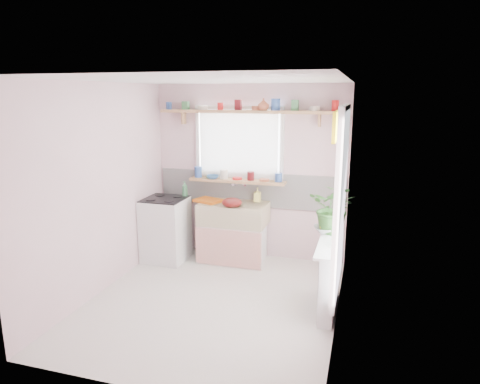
% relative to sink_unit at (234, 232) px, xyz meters
% --- Properties ---
extents(room, '(3.20, 3.20, 3.20)m').
position_rel_sink_unit_xyz_m(room, '(0.81, -0.43, 0.94)').
color(room, silver).
rests_on(room, ground).
extents(sink_unit, '(0.95, 0.65, 1.11)m').
position_rel_sink_unit_xyz_m(sink_unit, '(0.00, 0.00, 0.00)').
color(sink_unit, white).
rests_on(sink_unit, ground).
extents(cooker, '(0.58, 0.58, 0.93)m').
position_rel_sink_unit_xyz_m(cooker, '(-0.95, -0.24, 0.03)').
color(cooker, white).
rests_on(cooker, ground).
extents(radiator_ledge, '(0.22, 0.95, 0.78)m').
position_rel_sink_unit_xyz_m(radiator_ledge, '(1.45, -1.09, -0.03)').
color(radiator_ledge, white).
rests_on(radiator_ledge, ground).
extents(windowsill, '(1.40, 0.22, 0.04)m').
position_rel_sink_unit_xyz_m(windowsill, '(-0.00, 0.19, 0.71)').
color(windowsill, tan).
rests_on(windowsill, room).
extents(pine_shelf, '(2.52, 0.24, 0.04)m').
position_rel_sink_unit_xyz_m(pine_shelf, '(0.15, 0.18, 1.69)').
color(pine_shelf, tan).
rests_on(pine_shelf, room).
extents(shelf_crockery, '(2.47, 0.11, 0.12)m').
position_rel_sink_unit_xyz_m(shelf_crockery, '(0.13, 0.18, 1.76)').
color(shelf_crockery, '#3359A5').
rests_on(shelf_crockery, pine_shelf).
extents(sill_crockery, '(1.35, 0.11, 0.12)m').
position_rel_sink_unit_xyz_m(sill_crockery, '(-0.02, 0.19, 0.78)').
color(sill_crockery, '#3359A5').
rests_on(sill_crockery, windowsill).
extents(dish_tray, '(0.44, 0.38, 0.04)m').
position_rel_sink_unit_xyz_m(dish_tray, '(-0.38, -0.01, 0.44)').
color(dish_tray, orange).
rests_on(dish_tray, sink_unit).
extents(colander, '(0.34, 0.34, 0.13)m').
position_rel_sink_unit_xyz_m(colander, '(0.04, -0.19, 0.48)').
color(colander, '#5C110F').
rests_on(colander, sink_unit).
extents(jade_plant, '(0.62, 0.57, 0.59)m').
position_rel_sink_unit_xyz_m(jade_plant, '(1.43, -0.69, 0.64)').
color(jade_plant, '#326327').
rests_on(jade_plant, radiator_ledge).
extents(fruit_bowl, '(0.35, 0.35, 0.07)m').
position_rel_sink_unit_xyz_m(fruit_bowl, '(1.36, -0.71, 0.38)').
color(fruit_bowl, silver).
rests_on(fruit_bowl, radiator_ledge).
extents(herb_pot, '(0.13, 0.11, 0.22)m').
position_rel_sink_unit_xyz_m(herb_pot, '(1.48, -1.11, 0.45)').
color(herb_pot, '#2A6528').
rests_on(herb_pot, radiator_ledge).
extents(soap_bottle_sink, '(0.10, 0.10, 0.20)m').
position_rel_sink_unit_xyz_m(soap_bottle_sink, '(0.29, 0.21, 0.52)').
color(soap_bottle_sink, '#F7F06E').
rests_on(soap_bottle_sink, sink_unit).
extents(sill_cup, '(0.14, 0.14, 0.10)m').
position_rel_sink_unit_xyz_m(sill_cup, '(-0.56, 0.25, 0.78)').
color(sill_cup, beige).
rests_on(sill_cup, windowsill).
extents(sill_bowl, '(0.22, 0.22, 0.05)m').
position_rel_sink_unit_xyz_m(sill_bowl, '(-0.35, 0.13, 0.75)').
color(sill_bowl, '#376FB3').
rests_on(sill_bowl, windowsill).
extents(shelf_vase, '(0.20, 0.20, 0.16)m').
position_rel_sink_unit_xyz_m(shelf_vase, '(0.39, 0.12, 1.79)').
color(shelf_vase, '#97492E').
rests_on(shelf_vase, pine_shelf).
extents(cooker_bottle, '(0.10, 0.10, 0.22)m').
position_rel_sink_unit_xyz_m(cooker_bottle, '(-0.73, -0.02, 0.59)').
color(cooker_bottle, '#3B764B').
rests_on(cooker_bottle, cooker).
extents(fruit, '(0.20, 0.14, 0.10)m').
position_rel_sink_unit_xyz_m(fruit, '(1.37, -0.71, 0.44)').
color(fruit, orange).
rests_on(fruit, fruit_bowl).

